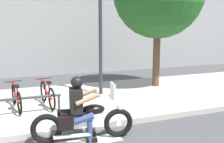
{
  "coord_description": "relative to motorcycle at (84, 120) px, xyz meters",
  "views": [
    {
      "loc": [
        -0.62,
        -3.56,
        2.55
      ],
      "look_at": [
        2.04,
        3.62,
        1.13
      ],
      "focal_mm": 41.58,
      "sensor_mm": 36.0,
      "label": 1
    }
  ],
  "objects": [
    {
      "name": "building_backdrop",
      "position": [
        -0.67,
        8.34,
        3.22
      ],
      "size": [
        24.0,
        1.2,
        7.38
      ],
      "primitive_type": "cube",
      "color": "gray",
      "rests_on": "ground"
    },
    {
      "name": "bicycle_3",
      "position": [
        -1.37,
        2.33,
        0.03
      ],
      "size": [
        0.48,
        1.62,
        0.75
      ],
      "color": "black",
      "rests_on": "sidewalk"
    },
    {
      "name": "bicycle_4",
      "position": [
        -0.51,
        2.33,
        0.04
      ],
      "size": [
        0.48,
        1.59,
        0.78
      ],
      "color": "black",
      "rests_on": "sidewalk"
    },
    {
      "name": "sidewalk",
      "position": [
        -0.67,
        2.64,
        -0.39
      ],
      "size": [
        24.0,
        4.4,
        0.15
      ],
      "primitive_type": "cube",
      "color": "#A8A399",
      "rests_on": "ground"
    },
    {
      "name": "motorcycle",
      "position": [
        0.0,
        0.0,
        0.0
      ],
      "size": [
        2.25,
        0.74,
        1.26
      ],
      "color": "black",
      "rests_on": "ground"
    },
    {
      "name": "rider",
      "position": [
        -0.08,
        0.01,
        0.37
      ],
      "size": [
        0.68,
        0.59,
        1.46
      ],
      "color": "black",
      "rests_on": "ground"
    },
    {
      "name": "street_lamp",
      "position": [
        1.38,
        3.04,
        1.87
      ],
      "size": [
        0.28,
        0.28,
        3.79
      ],
      "color": "#2D2D33",
      "rests_on": "ground"
    }
  ]
}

